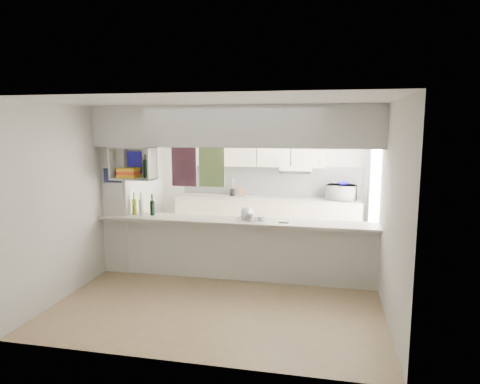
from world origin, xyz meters
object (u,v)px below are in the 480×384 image
(dish_rack, at_px, (249,214))
(wine_bottles, at_px, (138,207))
(microwave, at_px, (341,192))
(bowl, at_px, (343,183))

(dish_rack, height_order, wine_bottles, wine_bottles)
(microwave, height_order, bowl, bowl)
(microwave, distance_m, wine_bottles, 3.78)
(bowl, relative_size, dish_rack, 0.57)
(microwave, height_order, dish_rack, microwave)
(dish_rack, distance_m, wine_bottles, 1.77)
(microwave, distance_m, dish_rack, 2.46)
(bowl, bearing_deg, wine_bottles, -147.27)
(bowl, distance_m, wine_bottles, 3.80)
(bowl, xyz_separation_m, wine_bottles, (-3.19, -2.05, -0.19))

